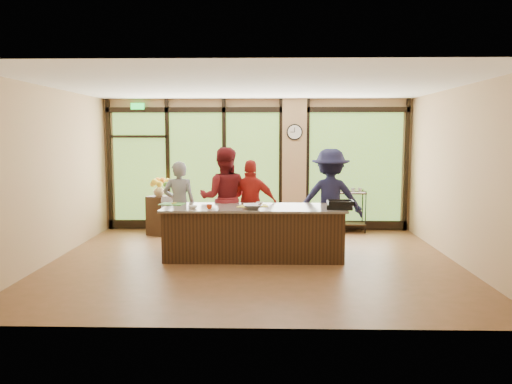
{
  "coord_description": "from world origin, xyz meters",
  "views": [
    {
      "loc": [
        0.25,
        -8.44,
        2.18
      ],
      "look_at": [
        0.04,
        0.4,
        1.17
      ],
      "focal_mm": 35.0,
      "sensor_mm": 36.0,
      "label": 1
    }
  ],
  "objects_px": {
    "island_base": "(254,233)",
    "cook_right": "(330,199)",
    "flower_stand": "(159,215)",
    "cook_left": "(179,205)",
    "bar_cart": "(349,205)",
    "roasting_pan": "(340,207)"
  },
  "relations": [
    {
      "from": "island_base",
      "to": "cook_left",
      "type": "relative_size",
      "value": 1.83
    },
    {
      "from": "flower_stand",
      "to": "bar_cart",
      "type": "bearing_deg",
      "value": 30.45
    },
    {
      "from": "flower_stand",
      "to": "cook_right",
      "type": "bearing_deg",
      "value": 5.69
    },
    {
      "from": "island_base",
      "to": "cook_right",
      "type": "distance_m",
      "value": 1.73
    },
    {
      "from": "cook_left",
      "to": "bar_cart",
      "type": "distance_m",
      "value": 3.94
    },
    {
      "from": "flower_stand",
      "to": "bar_cart",
      "type": "height_order",
      "value": "bar_cart"
    },
    {
      "from": "flower_stand",
      "to": "roasting_pan",
      "type": "bearing_deg",
      "value": -7.0
    },
    {
      "from": "cook_left",
      "to": "roasting_pan",
      "type": "bearing_deg",
      "value": 160.11
    },
    {
      "from": "cook_left",
      "to": "island_base",
      "type": "bearing_deg",
      "value": 151.53
    },
    {
      "from": "roasting_pan",
      "to": "bar_cart",
      "type": "relative_size",
      "value": 0.43
    },
    {
      "from": "island_base",
      "to": "flower_stand",
      "type": "relative_size",
      "value": 3.61
    },
    {
      "from": "island_base",
      "to": "cook_right",
      "type": "relative_size",
      "value": 1.61
    },
    {
      "from": "cook_right",
      "to": "roasting_pan",
      "type": "bearing_deg",
      "value": 98.11
    },
    {
      "from": "island_base",
      "to": "flower_stand",
      "type": "height_order",
      "value": "island_base"
    },
    {
      "from": "bar_cart",
      "to": "flower_stand",
      "type": "bearing_deg",
      "value": -169.33
    },
    {
      "from": "roasting_pan",
      "to": "flower_stand",
      "type": "height_order",
      "value": "roasting_pan"
    },
    {
      "from": "island_base",
      "to": "cook_left",
      "type": "bearing_deg",
      "value": 153.69
    },
    {
      "from": "cook_right",
      "to": "bar_cart",
      "type": "height_order",
      "value": "cook_right"
    },
    {
      "from": "island_base",
      "to": "roasting_pan",
      "type": "distance_m",
      "value": 1.6
    },
    {
      "from": "bar_cart",
      "to": "island_base",
      "type": "bearing_deg",
      "value": -125.51
    },
    {
      "from": "cook_left",
      "to": "flower_stand",
      "type": "distance_m",
      "value": 1.53
    },
    {
      "from": "cook_left",
      "to": "flower_stand",
      "type": "height_order",
      "value": "cook_left"
    }
  ]
}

